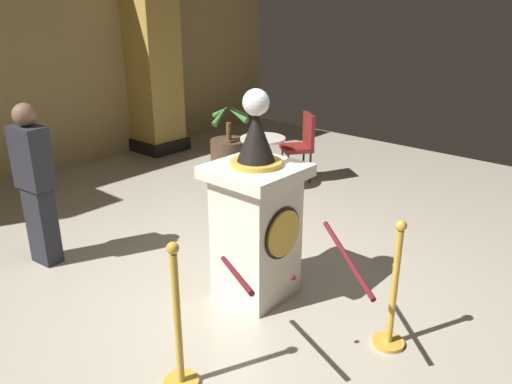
# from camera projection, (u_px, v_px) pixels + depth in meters

# --- Properties ---
(ground_plane) EXTENTS (10.73, 10.73, 0.00)m
(ground_plane) POSITION_uv_depth(u_px,v_px,m) (243.00, 290.00, 4.56)
(ground_plane) COLOR #B2A893
(pedestal_clock) EXTENTS (0.70, 0.70, 1.80)m
(pedestal_clock) POSITION_uv_depth(u_px,v_px,m) (256.00, 219.00, 4.26)
(pedestal_clock) COLOR silver
(pedestal_clock) RESTS_ON ground_plane
(stanchion_near) EXTENTS (0.24, 0.24, 1.07)m
(stanchion_near) POSITION_uv_depth(u_px,v_px,m) (179.00, 338.00, 3.32)
(stanchion_near) COLOR gold
(stanchion_near) RESTS_ON ground_plane
(stanchion_far) EXTENTS (0.24, 0.24, 1.02)m
(stanchion_far) POSITION_uv_depth(u_px,v_px,m) (392.00, 304.00, 3.72)
(stanchion_far) COLOR gold
(stanchion_far) RESTS_ON ground_plane
(velvet_rope) EXTENTS (1.12, 1.11, 0.22)m
(velvet_rope) POSITION_uv_depth(u_px,v_px,m) (293.00, 266.00, 3.37)
(velvet_rope) COLOR #591419
(column_right) EXTENTS (0.80, 0.80, 3.42)m
(column_right) POSITION_uv_depth(u_px,v_px,m) (152.00, 48.00, 8.17)
(column_right) COLOR black
(column_right) RESTS_ON ground_plane
(potted_palm_right) EXTENTS (0.73, 0.75, 0.96)m
(potted_palm_right) POSITION_uv_depth(u_px,v_px,m) (229.00, 148.00, 7.91)
(potted_palm_right) COLOR #4C3828
(potted_palm_right) RESTS_ON ground_plane
(bystander_guest) EXTENTS (0.26, 0.38, 1.58)m
(bystander_guest) POSITION_uv_depth(u_px,v_px,m) (35.00, 182.00, 4.77)
(bystander_guest) COLOR #26262D
(bystander_guest) RESTS_ON ground_plane
(cafe_table) EXTENTS (0.60, 0.60, 0.72)m
(cafe_table) POSITION_uv_depth(u_px,v_px,m) (263.00, 156.00, 6.83)
(cafe_table) COLOR #332D28
(cafe_table) RESTS_ON ground_plane
(cafe_chair_red) EXTENTS (0.56, 0.56, 0.96)m
(cafe_chair_red) POSITION_uv_depth(u_px,v_px,m) (302.00, 141.00, 7.10)
(cafe_chair_red) COLOR black
(cafe_chair_red) RESTS_ON ground_plane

